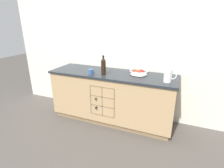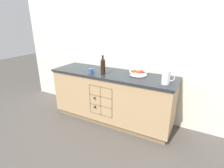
{
  "view_description": "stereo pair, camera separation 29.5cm",
  "coord_description": "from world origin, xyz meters",
  "views": [
    {
      "loc": [
        1.06,
        -2.59,
        1.71
      ],
      "look_at": [
        0.0,
        0.0,
        0.69
      ],
      "focal_mm": 28.0,
      "sensor_mm": 36.0,
      "label": 1
    },
    {
      "loc": [
        1.33,
        -2.46,
        1.71
      ],
      "look_at": [
        0.0,
        0.0,
        0.69
      ],
      "focal_mm": 28.0,
      "sensor_mm": 36.0,
      "label": 2
    }
  ],
  "objects": [
    {
      "name": "ground_plane",
      "position": [
        0.0,
        0.0,
        0.0
      ],
      "size": [
        14.0,
        14.0,
        0.0
      ],
      "primitive_type": "plane",
      "color": "#4C4742"
    },
    {
      "name": "back_wall",
      "position": [
        0.0,
        0.37,
        1.27
      ],
      "size": [
        4.5,
        0.06,
        2.55
      ],
      "primitive_type": "cube",
      "color": "silver",
      "rests_on": "ground_plane"
    },
    {
      "name": "kitchen_island",
      "position": [
        -0.0,
        -0.0,
        0.45
      ],
      "size": [
        2.14,
        0.65,
        0.89
      ],
      "color": "olive",
      "rests_on": "ground_plane"
    },
    {
      "name": "fruit_bowl",
      "position": [
        0.43,
        0.08,
        0.93
      ],
      "size": [
        0.29,
        0.29,
        0.09
      ],
      "color": "silver",
      "rests_on": "kitchen_island"
    },
    {
      "name": "white_pitcher",
      "position": [
        0.9,
        -0.11,
        0.98
      ],
      "size": [
        0.18,
        0.12,
        0.19
      ],
      "color": "white",
      "rests_on": "kitchen_island"
    },
    {
      "name": "ceramic_mug",
      "position": [
        -0.29,
        -0.18,
        0.93
      ],
      "size": [
        0.12,
        0.09,
        0.08
      ],
      "color": "#385684",
      "rests_on": "kitchen_island"
    },
    {
      "name": "standing_wine_bottle",
      "position": [
        -0.1,
        -0.13,
        1.03
      ],
      "size": [
        0.08,
        0.08,
        0.31
      ],
      "color": "black",
      "rests_on": "kitchen_island"
    }
  ]
}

